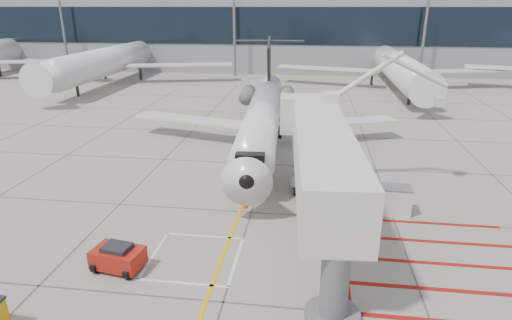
# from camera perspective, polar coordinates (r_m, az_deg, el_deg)

# --- Properties ---
(ground_plane) EXTENTS (260.00, 260.00, 0.00)m
(ground_plane) POSITION_cam_1_polar(r_m,az_deg,el_deg) (21.38, -2.18, -11.82)
(ground_plane) COLOR gray
(ground_plane) RESTS_ON ground
(regional_jet) EXTENTS (25.83, 31.74, 7.97)m
(regional_jet) POSITION_cam_1_polar(r_m,az_deg,el_deg) (32.61, 0.55, 7.07)
(regional_jet) COLOR silver
(regional_jet) RESTS_ON ground_plane
(jet_bridge) EXTENTS (9.92, 18.86, 7.32)m
(jet_bridge) POSITION_cam_1_polar(r_m,az_deg,el_deg) (21.20, 8.97, -1.27)
(jet_bridge) COLOR silver
(jet_bridge) RESTS_ON ground_plane
(pushback_tug) EXTENTS (2.40, 1.72, 1.28)m
(pushback_tug) POSITION_cam_1_polar(r_m,az_deg,el_deg) (20.59, -17.94, -12.14)
(pushback_tug) COLOR #A81A10
(pushback_tug) RESTS_ON ground_plane
(baggage_cart) EXTENTS (2.04, 1.30, 1.28)m
(baggage_cart) POSITION_cam_1_polar(r_m,az_deg,el_deg) (27.30, 6.92, -3.08)
(baggage_cart) COLOR #5B5C61
(baggage_cart) RESTS_ON ground_plane
(ground_power_unit) EXTENTS (2.06, 1.23, 1.62)m
(ground_power_unit) POSITION_cam_1_polar(r_m,az_deg,el_deg) (25.67, 17.64, -5.06)
(ground_power_unit) COLOR silver
(ground_power_unit) RESTS_ON ground_plane
(cone_nose) EXTENTS (0.36, 0.36, 0.50)m
(cone_nose) POSITION_cam_1_polar(r_m,az_deg,el_deg) (25.28, -1.55, -5.85)
(cone_nose) COLOR #FF410D
(cone_nose) RESTS_ON ground_plane
(cone_side) EXTENTS (0.32, 0.32, 0.45)m
(cone_side) POSITION_cam_1_polar(r_m,az_deg,el_deg) (28.48, 1.77, -2.84)
(cone_side) COLOR #FF5C0D
(cone_side) RESTS_ON ground_plane
(terminal_building) EXTENTS (180.00, 28.00, 14.00)m
(terminal_building) POSITION_cam_1_polar(r_m,az_deg,el_deg) (88.26, 12.56, 16.72)
(terminal_building) COLOR gray
(terminal_building) RESTS_ON ground_plane
(terminal_glass_band) EXTENTS (180.00, 0.10, 6.00)m
(terminal_glass_band) POSITION_cam_1_polar(r_m,az_deg,el_deg) (74.23, 13.46, 16.91)
(terminal_glass_band) COLOR black
(terminal_glass_band) RESTS_ON ground_plane
(bg_aircraft_b) EXTENTS (35.92, 39.91, 11.97)m
(bg_aircraft_b) POSITION_cam_1_polar(r_m,az_deg,el_deg) (70.98, -18.45, 14.71)
(bg_aircraft_b) COLOR silver
(bg_aircraft_b) RESTS_ON ground_plane
(bg_aircraft_c) EXTENTS (34.00, 37.77, 11.33)m
(bg_aircraft_c) POSITION_cam_1_polar(r_m,az_deg,el_deg) (65.16, 18.30, 14.06)
(bg_aircraft_c) COLOR silver
(bg_aircraft_c) RESTS_ON ground_plane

